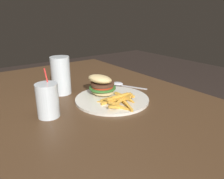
{
  "coord_description": "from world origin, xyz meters",
  "views": [
    {
      "loc": [
        -0.67,
        0.3,
        1.05
      ],
      "look_at": [
        -0.03,
        -0.17,
        0.76
      ],
      "focal_mm": 35.0,
      "sensor_mm": 36.0,
      "label": 1
    }
  ],
  "objects_px": {
    "meal_plate_near": "(108,93)",
    "spoon": "(119,84)",
    "juice_glass": "(48,102)",
    "beer_glass": "(61,76)"
  },
  "relations": [
    {
      "from": "meal_plate_near",
      "to": "beer_glass",
      "type": "bearing_deg",
      "value": 35.28
    },
    {
      "from": "meal_plate_near",
      "to": "spoon",
      "type": "relative_size",
      "value": 1.76
    },
    {
      "from": "juice_glass",
      "to": "spoon",
      "type": "xyz_separation_m",
      "value": [
        0.12,
        -0.39,
        -0.04
      ]
    },
    {
      "from": "meal_plate_near",
      "to": "spoon",
      "type": "distance_m",
      "value": 0.18
    },
    {
      "from": "beer_glass",
      "to": "spoon",
      "type": "bearing_deg",
      "value": -103.27
    },
    {
      "from": "meal_plate_near",
      "to": "spoon",
      "type": "height_order",
      "value": "meal_plate_near"
    },
    {
      "from": "meal_plate_near",
      "to": "juice_glass",
      "type": "xyz_separation_m",
      "value": [
        -0.01,
        0.25,
        0.02
      ]
    },
    {
      "from": "meal_plate_near",
      "to": "beer_glass",
      "type": "distance_m",
      "value": 0.21
    },
    {
      "from": "juice_glass",
      "to": "spoon",
      "type": "height_order",
      "value": "juice_glass"
    },
    {
      "from": "meal_plate_near",
      "to": "juice_glass",
      "type": "relative_size",
      "value": 1.81
    }
  ]
}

